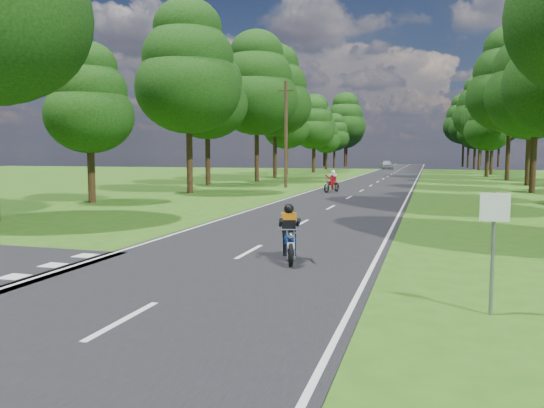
% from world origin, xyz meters
% --- Properties ---
extents(ground, '(160.00, 160.00, 0.00)m').
position_xyz_m(ground, '(0.00, 0.00, 0.00)').
color(ground, '#295814').
rests_on(ground, ground).
extents(main_road, '(7.00, 140.00, 0.02)m').
position_xyz_m(main_road, '(0.00, 50.00, 0.01)').
color(main_road, black).
rests_on(main_road, ground).
extents(road_markings, '(7.40, 140.00, 0.01)m').
position_xyz_m(road_markings, '(-0.14, 48.13, 0.02)').
color(road_markings, silver).
rests_on(road_markings, main_road).
extents(treeline, '(40.00, 115.35, 14.78)m').
position_xyz_m(treeline, '(1.43, 60.06, 8.25)').
color(treeline, black).
rests_on(treeline, ground).
extents(telegraph_pole, '(1.20, 0.26, 8.00)m').
position_xyz_m(telegraph_pole, '(-6.00, 28.00, 4.07)').
color(telegraph_pole, '#382616').
rests_on(telegraph_pole, ground).
extents(road_sign, '(0.45, 0.07, 2.00)m').
position_xyz_m(road_sign, '(5.50, -2.01, 1.34)').
color(road_sign, slate).
rests_on(road_sign, ground).
extents(rider_near_blue, '(1.02, 1.73, 1.37)m').
position_xyz_m(rider_near_blue, '(1.31, 1.17, 0.70)').
color(rider_near_blue, '#0E349C').
rests_on(rider_near_blue, main_road).
extents(rider_far_red, '(1.08, 1.88, 1.48)m').
position_xyz_m(rider_far_red, '(-1.75, 24.02, 0.76)').
color(rider_far_red, '#AB0D15').
rests_on(rider_far_red, main_road).
extents(distant_car, '(2.78, 4.66, 1.49)m').
position_xyz_m(distant_car, '(-2.40, 78.65, 0.76)').
color(distant_car, silver).
rests_on(distant_car, main_road).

